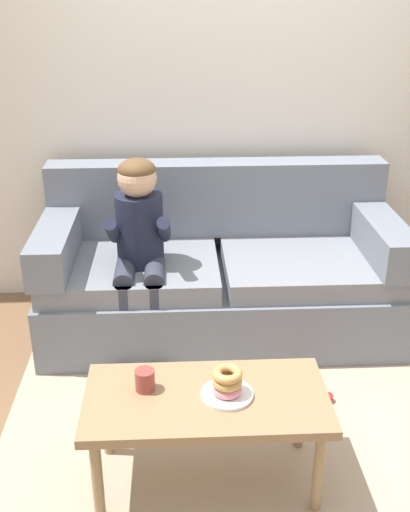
% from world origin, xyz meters
% --- Properties ---
extents(ground, '(10.00, 10.00, 0.00)m').
position_xyz_m(ground, '(0.00, 0.00, 0.00)').
color(ground, brown).
extents(wall_back, '(8.00, 0.10, 2.80)m').
position_xyz_m(wall_back, '(0.00, 1.40, 1.40)').
color(wall_back, silver).
rests_on(wall_back, ground).
extents(area_rug, '(2.37, 1.76, 0.01)m').
position_xyz_m(area_rug, '(0.00, -0.25, 0.01)').
color(area_rug, tan).
rests_on(area_rug, ground).
extents(couch, '(2.04, 0.90, 0.95)m').
position_xyz_m(couch, '(-0.10, 0.85, 0.35)').
color(couch, slate).
rests_on(couch, ground).
extents(coffee_table, '(0.98, 0.49, 0.44)m').
position_xyz_m(coffee_table, '(-0.24, -0.44, 0.39)').
color(coffee_table, '#937551').
rests_on(coffee_table, ground).
extents(person_child, '(0.34, 0.58, 1.10)m').
position_xyz_m(person_child, '(-0.55, 0.64, 0.67)').
color(person_child, '#1E2338').
rests_on(person_child, ground).
extents(plate, '(0.21, 0.21, 0.01)m').
position_xyz_m(plate, '(-0.16, -0.44, 0.45)').
color(plate, white).
rests_on(plate, coffee_table).
extents(donut, '(0.13, 0.13, 0.04)m').
position_xyz_m(donut, '(-0.16, -0.44, 0.47)').
color(donut, pink).
rests_on(donut, plate).
extents(donut_second, '(0.12, 0.12, 0.04)m').
position_xyz_m(donut_second, '(-0.16, -0.44, 0.51)').
color(donut_second, tan).
rests_on(donut_second, donut).
extents(donut_third, '(0.16, 0.16, 0.04)m').
position_xyz_m(donut_third, '(-0.16, -0.44, 0.54)').
color(donut_third, tan).
rests_on(donut_third, donut_second).
extents(mug, '(0.08, 0.08, 0.09)m').
position_xyz_m(mug, '(-0.49, -0.39, 0.48)').
color(mug, '#993D38').
rests_on(mug, coffee_table).
extents(toy_controller, '(0.23, 0.09, 0.05)m').
position_xyz_m(toy_controller, '(0.31, 0.05, 0.03)').
color(toy_controller, red).
rests_on(toy_controller, ground).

